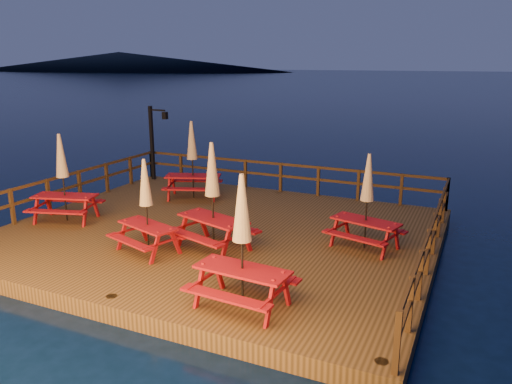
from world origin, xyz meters
TOP-DOWN VIEW (x-y plane):
  - ground at (0.00, 0.00)m, footprint 500.00×500.00m
  - deck at (0.00, 0.00)m, footprint 12.00×10.00m
  - deck_piles at (0.00, 0.00)m, footprint 11.44×9.44m
  - railing at (0.00, 1.78)m, footprint 11.80×9.75m
  - lamp_post at (-5.39, 4.55)m, footprint 0.85×0.18m
  - headland_left at (-160.00, 190.00)m, footprint 180.00×84.00m
  - picnic_table_0 at (2.69, -3.85)m, footprint 2.01×1.70m
  - picnic_table_1 at (-2.51, 2.73)m, footprint 2.35×2.16m
  - picnic_table_2 at (4.17, 0.39)m, footprint 2.07×1.85m
  - picnic_table_3 at (0.61, -1.32)m, footprint 2.36×2.13m
  - picnic_table_4 at (-0.81, -2.21)m, footprint 2.04×1.85m
  - picnic_table_5 at (-4.66, -1.14)m, footprint 2.24×2.02m

SIDE VIEW (x-z plane):
  - deck_piles at x=0.00m, z-range -1.00..0.40m
  - ground at x=0.00m, z-range 0.00..0.00m
  - deck at x=0.00m, z-range 0.00..0.40m
  - railing at x=0.00m, z-range 0.61..1.71m
  - picnic_table_4 at x=-0.81m, z-range 0.45..2.88m
  - picnic_table_2 at x=4.17m, z-range 0.45..2.96m
  - picnic_table_5 at x=-4.66m, z-range 0.45..3.13m
  - picnic_table_0 at x=2.69m, z-range 0.45..3.17m
  - picnic_table_1 at x=-2.51m, z-range 0.45..3.20m
  - picnic_table_3 at x=0.61m, z-range 0.46..3.26m
  - lamp_post at x=-5.39m, z-range 0.70..3.70m
  - headland_left at x=-160.00m, z-range 0.00..9.00m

